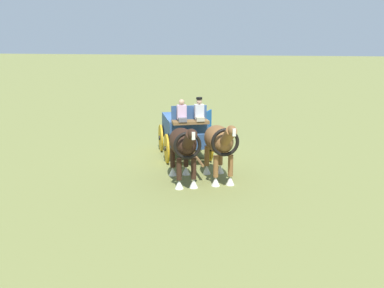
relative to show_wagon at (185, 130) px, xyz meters
name	(u,v)px	position (x,y,z in m)	size (l,w,h in m)	color
ground_plane	(184,155)	(-0.16, -0.06, -1.19)	(220.00, 220.00, 0.00)	olive
show_wagon	(185,130)	(0.00, 0.00, 0.00)	(5.42, 2.91, 2.74)	#2D4C7A
draft_horse_near	(219,142)	(2.94, 1.85, 0.24)	(2.95, 1.64, 2.31)	brown
draft_horse_off	(183,144)	(3.42, 0.65, 0.21)	(3.06, 1.67, 2.27)	#331E14
sponsor_banner	(202,124)	(-4.45, 0.02, -0.64)	(3.20, 0.06, 1.10)	#1959B2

